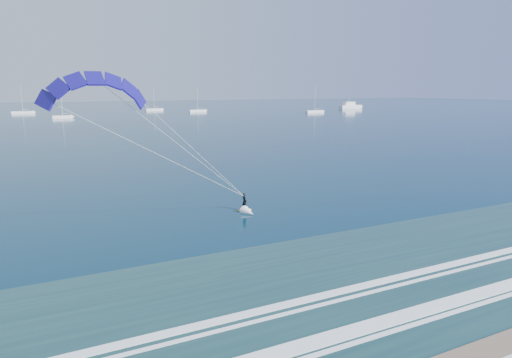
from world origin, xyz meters
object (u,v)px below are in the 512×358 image
object	(u,v)px
motor_yacht	(350,106)
sailboat_4	(154,109)
sailboat_2	(23,112)
sailboat_3	(63,117)
kitesurfer_rig	(183,148)
sailboat_5	(198,111)
sailboat_6	(315,111)

from	to	relation	value
motor_yacht	sailboat_4	xyz separation A→B (m)	(-113.26, 28.23, -0.93)
sailboat_2	sailboat_3	bearing A→B (deg)	-72.97
motor_yacht	kitesurfer_rig	bearing A→B (deg)	-131.40
sailboat_4	sailboat_5	distance (m)	29.93
kitesurfer_rig	sailboat_3	size ratio (longest dim) A/B	1.86
sailboat_2	sailboat_3	distance (m)	49.35
motor_yacht	sailboat_2	bearing A→B (deg)	171.61
kitesurfer_rig	sailboat_2	bearing A→B (deg)	93.19
motor_yacht	sailboat_6	distance (m)	54.87
sailboat_5	sailboat_6	world-z (taller)	sailboat_6
sailboat_2	sailboat_5	xyz separation A→B (m)	(81.53, -23.14, -0.01)
sailboat_3	sailboat_6	size ratio (longest dim) A/B	0.82
sailboat_4	sailboat_6	world-z (taller)	sailboat_6
sailboat_2	sailboat_4	bearing A→B (deg)	1.67
kitesurfer_rig	sailboat_4	xyz separation A→B (m)	(53.17, 217.01, -6.52)
kitesurfer_rig	sailboat_3	distance (m)	168.06
sailboat_5	sailboat_2	bearing A→B (deg)	164.15
sailboat_3	sailboat_4	bearing A→B (deg)	44.08
kitesurfer_rig	motor_yacht	bearing A→B (deg)	48.60
kitesurfer_rig	sailboat_5	world-z (taller)	kitesurfer_rig
sailboat_3	sailboat_5	world-z (taller)	sailboat_5
sailboat_2	sailboat_6	world-z (taller)	sailboat_2
sailboat_3	sailboat_6	bearing A→B (deg)	-4.38
sailboat_4	sailboat_3	bearing A→B (deg)	-135.92
kitesurfer_rig	sailboat_3	bearing A→B (deg)	89.15
kitesurfer_rig	sailboat_5	distance (m)	204.28
motor_yacht	sailboat_3	distance (m)	165.27
kitesurfer_rig	sailboat_5	bearing A→B (deg)	70.08
motor_yacht	sailboat_5	distance (m)	96.92
kitesurfer_rig	motor_yacht	xyz separation A→B (m)	(166.43, 188.78, -5.59)
kitesurfer_rig	sailboat_5	xyz separation A→B (m)	(69.56, 191.96, -6.53)
sailboat_4	sailboat_6	xyz separation A→B (m)	(67.27, -58.13, 0.00)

